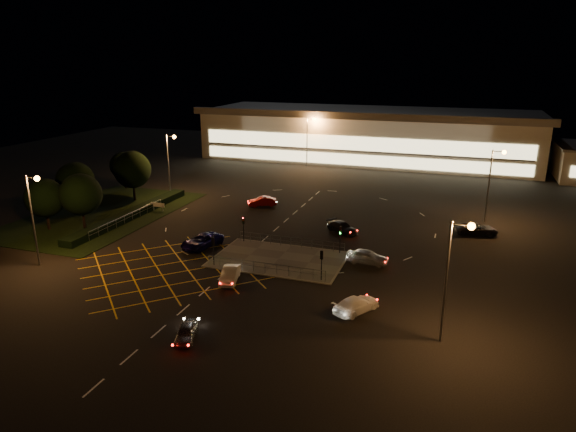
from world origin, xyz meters
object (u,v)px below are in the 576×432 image
(signal_sw, at_px, (213,245))
(car_right_silver, at_px, (367,257))
(signal_nw, at_px, (243,224))
(car_left_blue, at_px, (202,241))
(car_queue_white, at_px, (230,275))
(car_near_silver, at_px, (186,332))
(signal_se, at_px, (322,259))
(signal_ne, at_px, (340,234))
(car_far_dkgrey, at_px, (342,227))
(car_approach_white, at_px, (356,304))
(car_circ_red, at_px, (262,201))
(car_east_grey, at_px, (476,229))

(signal_sw, distance_m, car_right_silver, 16.75)
(signal_nw, relative_size, car_left_blue, 0.57)
(car_queue_white, distance_m, car_left_blue, 10.70)
(car_near_silver, distance_m, car_queue_white, 11.37)
(signal_se, relative_size, signal_ne, 1.00)
(car_left_blue, bearing_deg, car_far_dkgrey, 52.60)
(signal_ne, xyz_separation_m, car_far_dkgrey, (-1.45, 7.48, -1.69))
(signal_ne, bearing_deg, car_left_blue, -168.73)
(signal_se, distance_m, signal_ne, 7.99)
(car_left_blue, relative_size, car_right_silver, 1.22)
(car_approach_white, bearing_deg, car_circ_red, -23.94)
(car_queue_white, xyz_separation_m, car_circ_red, (-7.13, 26.62, 0.00))
(car_east_grey, bearing_deg, car_left_blue, 105.36)
(signal_nw, xyz_separation_m, car_near_silver, (4.77, -22.27, -1.75))
(signal_sw, xyz_separation_m, car_near_silver, (4.77, -14.29, -1.75))
(car_east_grey, bearing_deg, signal_nw, 103.32)
(signal_nw, xyz_separation_m, car_queue_white, (3.33, -10.99, -1.66))
(signal_ne, bearing_deg, car_circ_red, 135.33)
(car_circ_red, relative_size, car_east_grey, 0.83)
(car_left_blue, height_order, car_far_dkgrey, car_left_blue)
(signal_se, distance_m, car_near_silver, 16.11)
(car_east_grey, xyz_separation_m, car_approach_white, (-10.19, -25.58, -0.03))
(car_left_blue, relative_size, car_circ_red, 1.29)
(signal_sw, distance_m, signal_ne, 14.41)
(signal_se, xyz_separation_m, car_circ_red, (-15.81, 23.61, -1.66))
(signal_nw, xyz_separation_m, signal_ne, (12.00, 0.00, 0.00))
(car_right_silver, bearing_deg, car_circ_red, 51.44)
(signal_se, bearing_deg, signal_sw, 0.00)
(signal_ne, relative_size, car_near_silver, 0.87)
(car_approach_white, bearing_deg, car_left_blue, 4.74)
(car_far_dkgrey, xyz_separation_m, car_right_silver, (4.95, -9.33, 0.10))
(signal_se, bearing_deg, car_east_grey, -126.17)
(signal_se, height_order, car_far_dkgrey, signal_se)
(car_circ_red, xyz_separation_m, car_approach_white, (20.47, -28.89, -0.02))
(car_left_blue, distance_m, car_east_grey, 34.52)
(car_near_silver, bearing_deg, car_approach_white, 19.28)
(signal_sw, height_order, car_queue_white, signal_sw)
(signal_nw, relative_size, car_east_grey, 0.60)
(car_far_dkgrey, xyz_separation_m, car_approach_white, (6.11, -20.74, 0.01))
(signal_sw, relative_size, car_queue_white, 0.73)
(car_right_silver, distance_m, car_approach_white, 11.47)
(signal_sw, relative_size, car_far_dkgrey, 0.68)
(signal_se, bearing_deg, signal_nw, -33.65)
(signal_sw, distance_m, signal_se, 12.00)
(signal_sw, xyz_separation_m, signal_ne, (12.00, 7.99, 0.00))
(signal_ne, relative_size, car_far_dkgrey, 0.68)
(car_near_silver, distance_m, car_circ_red, 38.86)
(car_near_silver, bearing_deg, signal_se, 45.27)
(car_east_grey, bearing_deg, signal_sw, 115.77)
(car_circ_red, bearing_deg, car_east_grey, 54.77)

